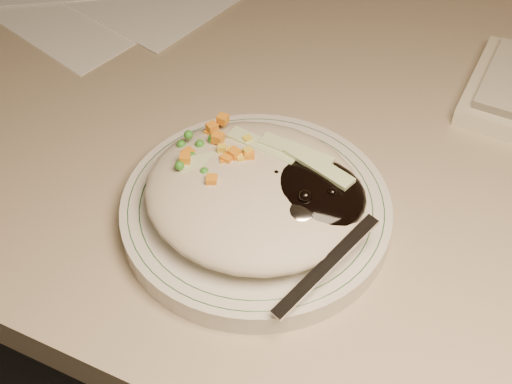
% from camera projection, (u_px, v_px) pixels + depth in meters
% --- Properties ---
extents(desk, '(1.40, 0.70, 0.74)m').
position_uv_depth(desk, '(347.00, 247.00, 0.88)').
color(desk, tan).
rests_on(desk, ground).
extents(plate, '(0.24, 0.24, 0.02)m').
position_uv_depth(plate, '(256.00, 212.00, 0.64)').
color(plate, silver).
rests_on(plate, desk).
extents(plate_rim, '(0.23, 0.23, 0.00)m').
position_uv_depth(plate_rim, '(256.00, 204.00, 0.63)').
color(plate_rim, '#144723').
rests_on(plate_rim, plate).
extents(meal, '(0.21, 0.19, 0.05)m').
position_uv_depth(meal, '(260.00, 190.00, 0.61)').
color(meal, '#B9AF96').
rests_on(meal, plate).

